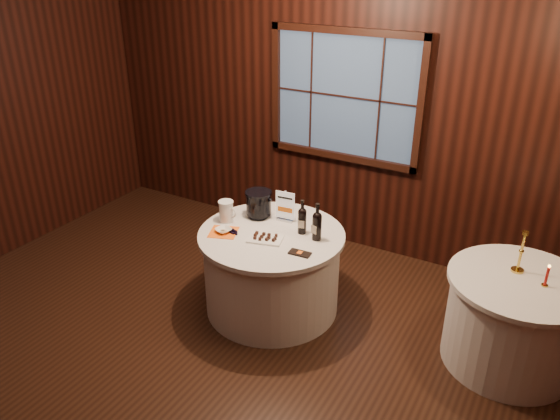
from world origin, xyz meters
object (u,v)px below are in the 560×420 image
Objects in this scene: red_candle at (547,278)px; port_bottle_right at (317,224)px; brass_candlestick at (520,257)px; side_table at (513,321)px; ice_bucket at (259,204)px; grape_bunch at (235,231)px; chocolate_box at (300,253)px; sign_stand at (285,210)px; cracker_bowl at (223,230)px; port_bottle_left at (302,219)px; glass_pitcher at (226,211)px; main_table at (272,270)px; chocolate_plate at (265,238)px.

port_bottle_right is at bearing -173.65° from red_candle.
port_bottle_right is at bearing -168.72° from brass_candlestick.
ice_bucket reaches higher than side_table.
ice_bucket is 1.65× the size of grape_bunch.
chocolate_box is at bearing -164.69° from red_candle.
brass_candlestick is (1.96, 0.13, 0.02)m from sign_stand.
port_bottle_right is 0.82m from cracker_bowl.
brass_candlestick reaches higher than grape_bunch.
chocolate_box is 1.33× the size of cracker_bowl.
ice_bucket is at bearing -173.59° from sign_stand.
grape_bunch is at bearing -164.98° from port_bottle_left.
brass_candlestick is at bearing 14.58° from cracker_bowl.
cracker_bowl is 2.57m from red_candle.
grape_bunch is at bearing 172.82° from chocolate_box.
chocolate_box is at bearing -162.98° from side_table.
brass_candlestick is 1.90× the size of red_candle.
chocolate_box is at bearing -55.35° from sign_stand.
ice_bucket is 0.72× the size of brass_candlestick.
glass_pitcher is 2.64m from red_candle.
sign_stand is at bearing 135.45° from port_bottle_left.
brass_candlestick is at bearing 14.18° from grape_bunch.
chocolate_box is (-1.62, -0.50, 0.39)m from side_table.
port_bottle_left is at bearing 30.22° from main_table.
grape_bunch is (-0.29, -0.03, 0.00)m from chocolate_plate.
ice_bucket is 0.30m from glass_pitcher.
side_table is at bearing 11.88° from cracker_bowl.
ice_bucket is 2.22m from brass_candlestick.
chocolate_plate is at bearing -91.18° from sign_stand.
port_bottle_left is 1.58× the size of glass_pitcher.
port_bottle_right is at bearing 21.06° from cracker_bowl.
cracker_bowl is at bearing 176.33° from chocolate_box.
port_bottle_right is (0.39, 0.09, 0.53)m from main_table.
port_bottle_left is 0.59m from grape_bunch.
brass_candlestick reaches higher than port_bottle_right.
brass_candlestick is at bearing 4.84° from ice_bucket.
port_bottle_right is 2.49× the size of cracker_bowl.
glass_pitcher is (-0.19, 0.15, 0.08)m from grape_bunch.
brass_candlestick is at bearing 150.94° from red_candle.
brass_candlestick reaches higher than cracker_bowl.
glass_pitcher is at bearing -154.30° from sign_stand.
port_bottle_right is 2.21× the size of grape_bunch.
side_table is at bearing -4.83° from sign_stand.
chocolate_box is at bearing -32.62° from ice_bucket.
side_table is 2.53m from glass_pitcher.
glass_pitcher reaches higher than chocolate_plate.
cracker_bowl reaches higher than chocolate_box.
grape_bunch is at bearing -127.03° from sign_stand.
cracker_bowl is 0.39× the size of brass_candlestick.
port_bottle_right is 0.86m from glass_pitcher.
cracker_bowl is at bearing -104.12° from ice_bucket.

